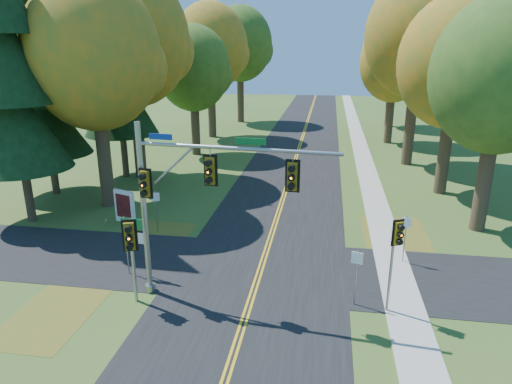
# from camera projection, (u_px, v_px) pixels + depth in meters

# --- Properties ---
(ground) EXTENTS (160.00, 160.00, 0.00)m
(ground) POSITION_uv_depth(u_px,v_px,m) (254.00, 290.00, 19.64)
(ground) COLOR #2E511C
(ground) RESTS_ON ground
(road_main) EXTENTS (8.00, 160.00, 0.02)m
(road_main) POSITION_uv_depth(u_px,v_px,m) (254.00, 290.00, 19.64)
(road_main) COLOR black
(road_main) RESTS_ON ground
(road_cross) EXTENTS (60.00, 6.00, 0.02)m
(road_cross) POSITION_uv_depth(u_px,v_px,m) (261.00, 268.00, 21.52)
(road_cross) COLOR black
(road_cross) RESTS_ON ground
(centerline_left) EXTENTS (0.10, 160.00, 0.01)m
(centerline_left) POSITION_uv_depth(u_px,v_px,m) (252.00, 289.00, 19.65)
(centerline_left) COLOR gold
(centerline_left) RESTS_ON road_main
(centerline_right) EXTENTS (0.10, 160.00, 0.01)m
(centerline_right) POSITION_uv_depth(u_px,v_px,m) (256.00, 290.00, 19.62)
(centerline_right) COLOR gold
(centerline_right) RESTS_ON road_main
(sidewalk_east) EXTENTS (1.60, 160.00, 0.06)m
(sidewalk_east) POSITION_uv_depth(u_px,v_px,m) (403.00, 301.00, 18.71)
(sidewalk_east) COLOR #9E998E
(sidewalk_east) RESTS_ON ground
(leaf_patch_w_near) EXTENTS (4.00, 6.00, 0.00)m
(leaf_patch_w_near) POSITION_uv_depth(u_px,v_px,m) (146.00, 242.00, 24.37)
(leaf_patch_w_near) COLOR brown
(leaf_patch_w_near) RESTS_ON ground
(leaf_patch_e) EXTENTS (3.50, 8.00, 0.00)m
(leaf_patch_e) POSITION_uv_depth(u_px,v_px,m) (398.00, 243.00, 24.26)
(leaf_patch_e) COLOR brown
(leaf_patch_e) RESTS_ON ground
(leaf_patch_w_far) EXTENTS (3.00, 5.00, 0.00)m
(leaf_patch_w_far) POSITION_uv_depth(u_px,v_px,m) (54.00, 313.00, 17.94)
(leaf_patch_w_far) COLOR brown
(leaf_patch_w_far) RESTS_ON ground
(tree_w_a) EXTENTS (8.00, 8.00, 14.15)m
(tree_w_a) POSITION_uv_depth(u_px,v_px,m) (95.00, 55.00, 27.19)
(tree_w_a) COLOR #38281C
(tree_w_a) RESTS_ON ground
(tree_e_a) EXTENTS (7.20, 7.20, 12.73)m
(tree_e_a) POSITION_uv_depth(u_px,v_px,m) (502.00, 76.00, 23.52)
(tree_e_a) COLOR #38281C
(tree_e_a) RESTS_ON ground
(tree_w_b) EXTENTS (8.60, 8.60, 15.38)m
(tree_w_b) POSITION_uv_depth(u_px,v_px,m) (132.00, 40.00, 33.49)
(tree_w_b) COLOR #38281C
(tree_w_b) RESTS_ON ground
(tree_e_b) EXTENTS (7.60, 7.60, 13.33)m
(tree_e_b) POSITION_uv_depth(u_px,v_px,m) (457.00, 63.00, 29.89)
(tree_e_b) COLOR #38281C
(tree_e_b) RESTS_ON ground
(tree_w_c) EXTENTS (6.80, 6.80, 11.91)m
(tree_w_c) POSITION_uv_depth(u_px,v_px,m) (194.00, 69.00, 41.60)
(tree_w_c) COLOR #38281C
(tree_w_c) RESTS_ON ground
(tree_e_c) EXTENTS (8.80, 8.80, 15.79)m
(tree_e_c) POSITION_uv_depth(u_px,v_px,m) (420.00, 37.00, 37.13)
(tree_e_c) COLOR #38281C
(tree_e_c) RESTS_ON ground
(tree_w_d) EXTENTS (8.20, 8.20, 14.56)m
(tree_w_d) POSITION_uv_depth(u_px,v_px,m) (211.00, 47.00, 49.31)
(tree_w_d) COLOR #38281C
(tree_w_d) RESTS_ON ground
(tree_e_d) EXTENTS (7.00, 7.00, 12.32)m
(tree_e_d) POSITION_uv_depth(u_px,v_px,m) (395.00, 63.00, 46.60)
(tree_e_d) COLOR #38281C
(tree_e_d) RESTS_ON ground
(tree_w_e) EXTENTS (8.40, 8.40, 14.97)m
(tree_w_e) POSITION_uv_depth(u_px,v_px,m) (241.00, 44.00, 59.28)
(tree_w_e) COLOR #38281C
(tree_w_e) RESTS_ON ground
(tree_e_e) EXTENTS (7.80, 7.80, 13.74)m
(tree_e_e) POSITION_uv_depth(u_px,v_px,m) (394.00, 52.00, 56.18)
(tree_e_e) COLOR #38281C
(tree_e_e) RESTS_ON ground
(pine_a) EXTENTS (5.60, 5.60, 19.48)m
(pine_a) POSITION_uv_depth(u_px,v_px,m) (7.00, 62.00, 24.61)
(pine_a) COLOR #38281C
(pine_a) RESTS_ON ground
(pine_b) EXTENTS (5.60, 5.60, 17.31)m
(pine_b) POSITION_uv_depth(u_px,v_px,m) (40.00, 75.00, 29.84)
(pine_b) COLOR #38281C
(pine_b) RESTS_ON ground
(pine_c) EXTENTS (5.60, 5.60, 20.56)m
(pine_c) POSITION_uv_depth(u_px,v_px,m) (115.00, 50.00, 33.62)
(pine_c) COLOR #38281C
(pine_c) RESTS_ON ground
(traffic_mast) EXTENTS (8.01, 1.11, 7.29)m
(traffic_mast) POSITION_uv_depth(u_px,v_px,m) (188.00, 191.00, 17.62)
(traffic_mast) COLOR gray
(traffic_mast) RESTS_ON ground
(east_signal_pole) EXTENTS (0.43, 0.52, 3.97)m
(east_signal_pole) POSITION_uv_depth(u_px,v_px,m) (396.00, 243.00, 17.00)
(east_signal_pole) COLOR gray
(east_signal_pole) RESTS_ON ground
(ped_signal_pole) EXTENTS (0.57, 0.68, 3.70)m
(ped_signal_pole) POSITION_uv_depth(u_px,v_px,m) (130.00, 242.00, 17.75)
(ped_signal_pole) COLOR #9B9CA3
(ped_signal_pole) RESTS_ON ground
(route_sign_cluster) EXTENTS (1.32, 0.19, 2.83)m
(route_sign_cluster) POSITION_uv_depth(u_px,v_px,m) (135.00, 235.00, 20.33)
(route_sign_cluster) COLOR gray
(route_sign_cluster) RESTS_ON ground
(info_kiosk) EXTENTS (1.40, 0.67, 1.97)m
(info_kiosk) POSITION_uv_depth(u_px,v_px,m) (125.00, 207.00, 26.84)
(info_kiosk) COLOR white
(info_kiosk) RESTS_ON ground
(reg_sign_e_north) EXTENTS (0.46, 0.09, 2.41)m
(reg_sign_e_north) POSITION_uv_depth(u_px,v_px,m) (406.00, 231.00, 21.63)
(reg_sign_e_north) COLOR gray
(reg_sign_e_north) RESTS_ON ground
(reg_sign_e_south) EXTENTS (0.45, 0.17, 2.42)m
(reg_sign_e_south) POSITION_uv_depth(u_px,v_px,m) (356.00, 268.00, 18.04)
(reg_sign_e_south) COLOR gray
(reg_sign_e_south) RESTS_ON ground
(reg_sign_w) EXTENTS (0.45, 0.12, 2.38)m
(reg_sign_w) POSITION_uv_depth(u_px,v_px,m) (156.00, 204.00, 25.30)
(reg_sign_w) COLOR gray
(reg_sign_w) RESTS_ON ground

